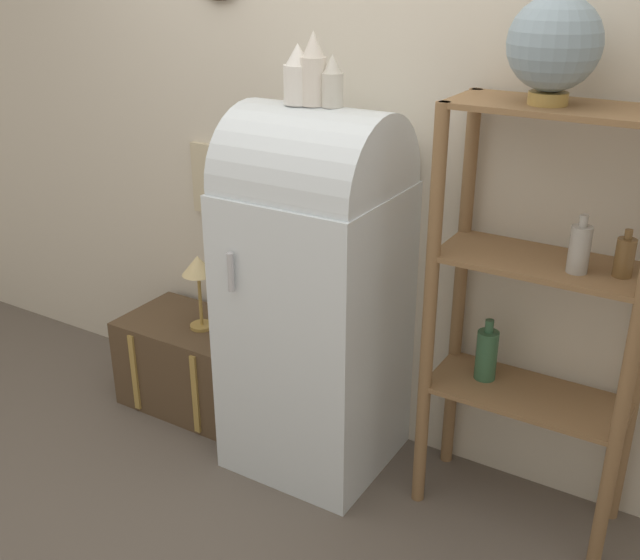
{
  "coord_description": "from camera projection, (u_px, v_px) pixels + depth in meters",
  "views": [
    {
      "loc": [
        1.44,
        -2.09,
        2.03
      ],
      "look_at": [
        0.02,
        0.25,
        0.84
      ],
      "focal_mm": 42.0,
      "sensor_mm": 36.0,
      "label": 1
    }
  ],
  "objects": [
    {
      "name": "shelf_unit",
      "position": [
        539.0,
        299.0,
        2.63
      ],
      "size": [
        0.74,
        0.35,
        1.59
      ],
      "color": "olive",
      "rests_on": "ground_plane"
    },
    {
      "name": "wall_back",
      "position": [
        356.0,
        137.0,
        3.04
      ],
      "size": [
        7.0,
        0.09,
        2.7
      ],
      "color": "beige",
      "rests_on": "ground_plane"
    },
    {
      "name": "desk_lamp",
      "position": [
        198.0,
        272.0,
        3.37
      ],
      "size": [
        0.15,
        0.15,
        0.36
      ],
      "color": "#AD8942",
      "rests_on": "suitcase_trunk"
    },
    {
      "name": "globe",
      "position": [
        554.0,
        45.0,
        2.29
      ],
      "size": [
        0.29,
        0.29,
        0.33
      ],
      "color": "#AD8942",
      "rests_on": "shelf_unit"
    },
    {
      "name": "vase_left",
      "position": [
        298.0,
        76.0,
        2.7
      ],
      "size": [
        0.11,
        0.11,
        0.21
      ],
      "color": "white",
      "rests_on": "refrigerator"
    },
    {
      "name": "vase_right",
      "position": [
        332.0,
        83.0,
        2.66
      ],
      "size": [
        0.08,
        0.08,
        0.18
      ],
      "color": "beige",
      "rests_on": "refrigerator"
    },
    {
      "name": "refrigerator",
      "position": [
        315.0,
        288.0,
        3.01
      ],
      "size": [
        0.62,
        0.64,
        1.53
      ],
      "color": "silver",
      "rests_on": "ground_plane"
    },
    {
      "name": "suitcase_trunk",
      "position": [
        195.0,
        363.0,
        3.61
      ],
      "size": [
        0.68,
        0.44,
        0.44
      ],
      "color": "brown",
      "rests_on": "ground_plane"
    },
    {
      "name": "vase_center",
      "position": [
        313.0,
        71.0,
        2.67
      ],
      "size": [
        0.09,
        0.09,
        0.26
      ],
      "color": "silver",
      "rests_on": "refrigerator"
    },
    {
      "name": "ground_plane",
      "position": [
        285.0,
        483.0,
        3.13
      ],
      "size": [
        12.0,
        12.0,
        0.0
      ],
      "primitive_type": "plane",
      "color": "#60564C"
    }
  ]
}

